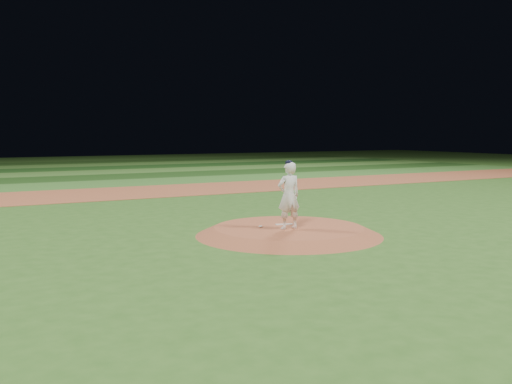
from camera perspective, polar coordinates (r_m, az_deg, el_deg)
ground at (r=16.91m, az=3.29°, el=-4.33°), size 120.00×120.00×0.00m
infield_dirt_band at (r=29.59m, az=-11.32°, el=0.03°), size 70.00×6.00×0.02m
outfield_stripe_0 at (r=34.85m, az=-14.07°, el=0.85°), size 70.00×5.00×0.02m
outfield_stripe_1 at (r=39.69m, az=-15.94°, el=1.40°), size 70.00×5.00×0.02m
outfield_stripe_2 at (r=44.56m, az=-17.40°, el=1.84°), size 70.00×5.00×0.02m
outfield_stripe_3 at (r=49.46m, az=-18.57°, el=2.19°), size 70.00×5.00×0.02m
outfield_stripe_4 at (r=54.38m, az=-19.53°, el=2.47°), size 70.00×5.00×0.02m
outfield_stripe_5 at (r=59.31m, az=-20.33°, el=2.71°), size 70.00×5.00×0.02m
pitchers_mound at (r=16.89m, az=3.29°, el=-3.91°), size 5.50×5.50×0.25m
pitching_rubber at (r=17.23m, az=2.82°, el=-3.25°), size 0.53×0.29×0.03m
rosin_bag at (r=16.71m, az=0.46°, el=-3.47°), size 0.12×0.12×0.06m
pitcher_on_mound at (r=16.37m, az=3.30°, el=-0.33°), size 0.72×0.49×1.99m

